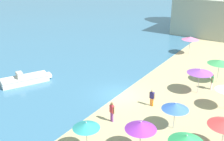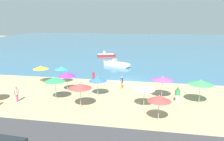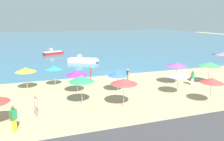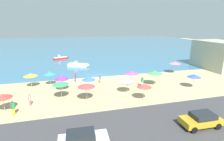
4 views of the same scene
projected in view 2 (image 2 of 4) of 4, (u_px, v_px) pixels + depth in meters
name	position (u px, v px, depth m)	size (l,w,h in m)	color
ground_plane	(127.00, 81.00, 31.05)	(160.00, 160.00, 0.00)	tan
sea	(144.00, 43.00, 83.73)	(150.00, 110.00, 0.05)	teal
beach_umbrella_2	(41.00, 68.00, 29.68)	(2.12, 2.12, 2.44)	#B2B2B7
beach_umbrella_3	(80.00, 86.00, 21.24)	(2.29, 2.29, 2.49)	#B2B2B7
beach_umbrella_4	(67.00, 74.00, 26.23)	(2.13, 2.13, 2.45)	#B2B2B7
beach_umbrella_6	(62.00, 68.00, 29.45)	(1.83, 1.83, 2.41)	#B2B2B7
beach_umbrella_7	(144.00, 88.00, 21.27)	(2.10, 2.10, 2.26)	#B2B2B7
beach_umbrella_8	(55.00, 79.00, 23.24)	(2.18, 2.18, 2.61)	#B2B2B7
beach_umbrella_9	(159.00, 98.00, 18.18)	(2.00, 2.00, 2.39)	#B2B2B7
beach_umbrella_10	(98.00, 79.00, 24.75)	(2.08, 2.08, 2.25)	#B2B2B7
beach_umbrella_11	(201.00, 82.00, 22.13)	(2.48, 2.48, 2.58)	#B2B2B7
beach_umbrella_12	(163.00, 78.00, 23.70)	(2.45, 2.45, 2.56)	#B2B2B7
bather_0	(93.00, 77.00, 29.66)	(0.32, 0.55, 1.72)	purple
bather_1	(122.00, 82.00, 27.43)	(0.25, 0.57, 1.58)	orange
bather_2	(177.00, 94.00, 22.86)	(0.57, 0.26, 1.65)	white
bather_3	(17.00, 93.00, 23.01)	(0.31, 0.55, 1.66)	pink
skiff_nearshore	(117.00, 64.00, 40.82)	(5.27, 3.67, 1.31)	silver
skiff_offshore	(106.00, 55.00, 51.44)	(4.36, 2.64, 1.37)	#AE241F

